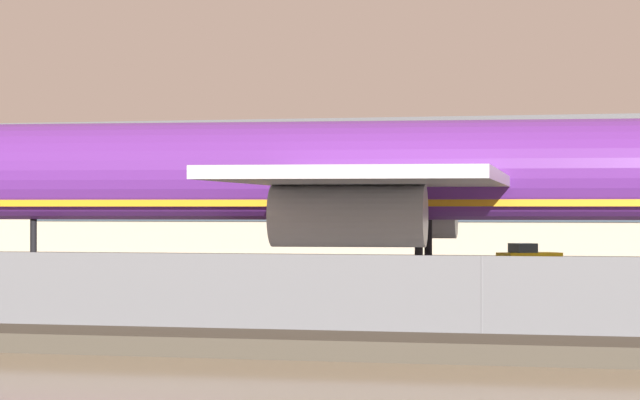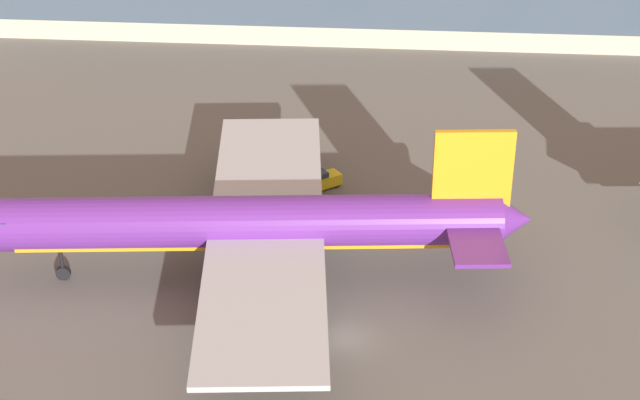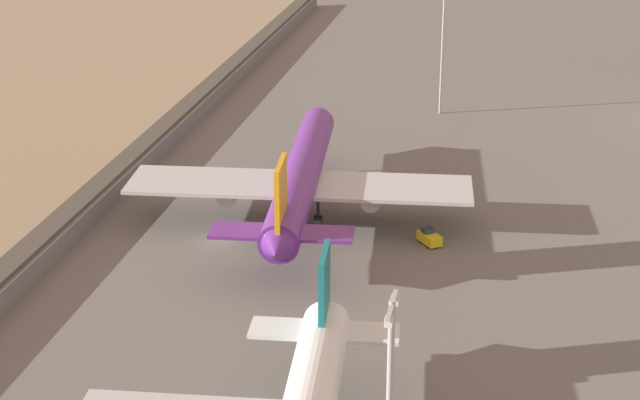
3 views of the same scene
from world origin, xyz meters
name	(u,v)px [view 2 (image 2 of 3)]	position (x,y,z in m)	size (l,w,h in m)	color
ground_plane	(346,338)	(0.00, 0.00, 0.00)	(500.00, 500.00, 0.00)	#66635E
cargo_jet_purple	(249,224)	(-8.40, 7.87, 5.15)	(47.89, 41.50, 13.50)	#602889
baggage_tug	(324,180)	(-3.45, 23.92, 0.81)	(3.52, 3.20, 1.80)	yellow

